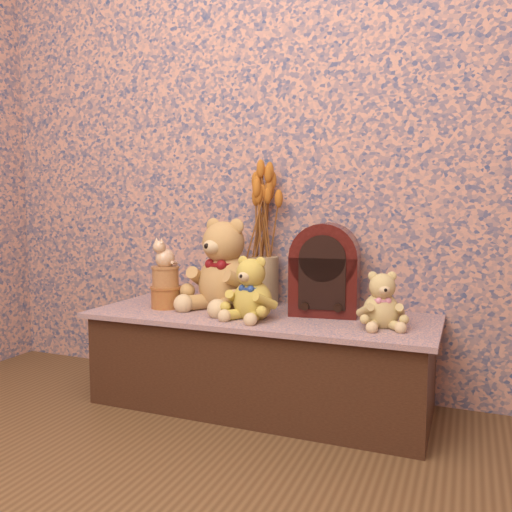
{
  "coord_description": "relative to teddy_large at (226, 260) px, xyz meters",
  "views": [
    {
      "loc": [
        0.78,
        -0.72,
        0.82
      ],
      "look_at": [
        0.0,
        1.19,
        0.62
      ],
      "focal_mm": 36.96,
      "sensor_mm": 36.0,
      "label": 1
    }
  ],
  "objects": [
    {
      "name": "cathedral_radio",
      "position": [
        0.42,
        0.04,
        -0.02
      ],
      "size": [
        0.29,
        0.22,
        0.37
      ],
      "primitive_type": null,
      "rotation": [
        0.0,
        0.0,
        0.13
      ],
      "color": "#3C0E0B",
      "rests_on": "display_shelf"
    },
    {
      "name": "teddy_small",
      "position": [
        0.67,
        -0.11,
        -0.1
      ],
      "size": [
        0.23,
        0.25,
        0.22
      ],
      "primitive_type": null,
      "rotation": [
        0.0,
        0.0,
        0.36
      ],
      "color": "tan",
      "rests_on": "display_shelf"
    },
    {
      "name": "teddy_medium",
      "position": [
        0.18,
        -0.15,
        -0.08
      ],
      "size": [
        0.25,
        0.28,
        0.26
      ],
      "primitive_type": null,
      "rotation": [
        0.0,
        0.0,
        -0.19
      ],
      "color": "#B08E31",
      "rests_on": "display_shelf"
    },
    {
      "name": "biscuit_tin_lower",
      "position": [
        -0.24,
        -0.1,
        -0.16
      ],
      "size": [
        0.14,
        0.14,
        0.09
      ],
      "primitive_type": "cylinder",
      "rotation": [
        0.0,
        0.0,
        -0.14
      ],
      "color": "#B48E35",
      "rests_on": "display_shelf"
    },
    {
      "name": "ceramic_vase",
      "position": [
        0.13,
        0.12,
        -0.1
      ],
      "size": [
        0.15,
        0.15,
        0.21
      ],
      "primitive_type": "cylinder",
      "rotation": [
        0.0,
        0.0,
        -0.23
      ],
      "color": "tan",
      "rests_on": "display_shelf"
    },
    {
      "name": "biscuit_tin_upper",
      "position": [
        -0.24,
        -0.1,
        -0.07
      ],
      "size": [
        0.12,
        0.12,
        0.09
      ],
      "primitive_type": "cylinder",
      "rotation": [
        0.0,
        0.0,
        0.09
      ],
      "color": "tan",
      "rests_on": "biscuit_tin_lower"
    },
    {
      "name": "dried_stalks",
      "position": [
        0.13,
        0.12,
        0.21
      ],
      "size": [
        0.22,
        0.22,
        0.39
      ],
      "primitive_type": null,
      "rotation": [
        0.0,
        0.0,
        0.08
      ],
      "color": "#B6601D",
      "rests_on": "ceramic_vase"
    },
    {
      "name": "cat_figurine",
      "position": [
        -0.24,
        -0.1,
        0.03
      ],
      "size": [
        0.12,
        0.13,
        0.13
      ],
      "primitive_type": null,
      "rotation": [
        0.0,
        0.0,
        -0.33
      ],
      "color": "silver",
      "rests_on": "biscuit_tin_upper"
    },
    {
      "name": "teddy_large",
      "position": [
        0.0,
        0.0,
        0.0
      ],
      "size": [
        0.42,
        0.46,
        0.41
      ],
      "primitive_type": null,
      "rotation": [
        0.0,
        0.0,
        -0.26
      ],
      "color": "#AD7443",
      "rests_on": "display_shelf"
    },
    {
      "name": "display_shelf",
      "position": [
        0.18,
        -0.06,
        -0.4
      ],
      "size": [
        1.4,
        0.55,
        0.38
      ],
      "primitive_type": "cube",
      "color": "#394674",
      "rests_on": "ground"
    }
  ]
}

